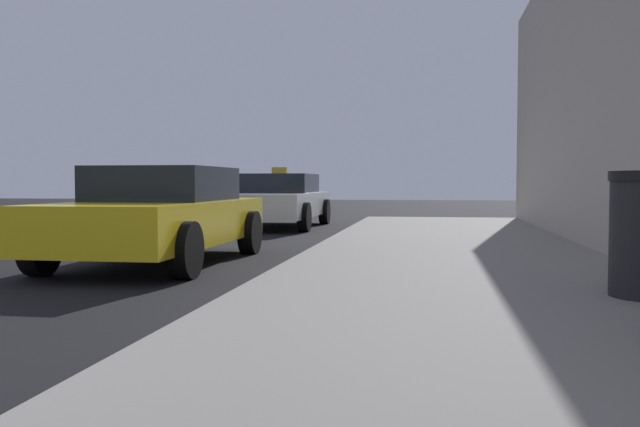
{
  "coord_description": "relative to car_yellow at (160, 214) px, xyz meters",
  "views": [
    {
      "loc": [
        3.66,
        -2.43,
        1.06
      ],
      "look_at": [
        2.51,
        4.71,
        0.74
      ],
      "focal_mm": 38.66,
      "sensor_mm": 36.0,
      "label": 1
    }
  ],
  "objects": [
    {
      "name": "car_yellow",
      "position": [
        0.0,
        0.0,
        0.0
      ],
      "size": [
        1.96,
        4.26,
        1.27
      ],
      "rotation": [
        0.0,
        0.0,
        3.14
      ],
      "color": "yellow",
      "rests_on": "ground_plane"
    },
    {
      "name": "car_white",
      "position": [
        -0.07,
        7.42,
        0.0
      ],
      "size": [
        2.04,
        4.48,
        1.43
      ],
      "rotation": [
        0.0,
        0.0,
        3.14
      ],
      "color": "white",
      "rests_on": "ground_plane"
    }
  ]
}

